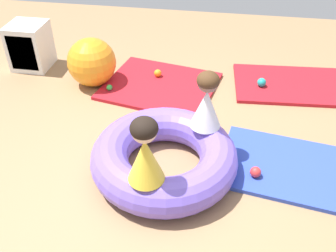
{
  "coord_description": "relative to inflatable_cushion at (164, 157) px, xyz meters",
  "views": [
    {
      "loc": [
        0.51,
        -2.28,
        2.33
      ],
      "look_at": [
        0.08,
        0.3,
        0.34
      ],
      "focal_mm": 40.38,
      "sensor_mm": 36.0,
      "label": 1
    }
  ],
  "objects": [
    {
      "name": "exercise_ball_large",
      "position": [
        -1.08,
        1.34,
        0.12
      ],
      "size": [
        0.56,
        0.56,
        0.56
      ],
      "primitive_type": "sphere",
      "color": "orange",
      "rests_on": "ground"
    },
    {
      "name": "play_ball_red",
      "position": [
        0.78,
        0.02,
        -0.07
      ],
      "size": [
        0.09,
        0.09,
        0.09
      ],
      "primitive_type": "sphere",
      "color": "red",
      "rests_on": "gym_mat_front"
    },
    {
      "name": "play_ball_orange",
      "position": [
        -0.35,
        1.55,
        -0.08
      ],
      "size": [
        0.09,
        0.09,
        0.09
      ],
      "primitive_type": "sphere",
      "color": "orange",
      "rests_on": "gym_mat_far_left"
    },
    {
      "name": "gym_mat_near_right",
      "position": [
        1.45,
        1.67,
        -0.14
      ],
      "size": [
        1.8,
        0.98,
        0.04
      ],
      "primitive_type": "cube",
      "rotation": [
        0.0,
        0.0,
        0.07
      ],
      "color": "#B21923",
      "rests_on": "ground"
    },
    {
      "name": "ground_plane",
      "position": [
        -0.08,
        -0.1,
        -0.16
      ],
      "size": [
        8.0,
        8.0,
        0.0
      ],
      "primitive_type": "plane",
      "color": "#93704C"
    },
    {
      "name": "play_ball_teal",
      "position": [
        0.88,
        1.53,
        -0.07
      ],
      "size": [
        0.1,
        0.1,
        0.1
      ],
      "primitive_type": "sphere",
      "color": "teal",
      "rests_on": "gym_mat_near_right"
    },
    {
      "name": "inflatable_cushion",
      "position": [
        0.0,
        0.0,
        0.0
      ],
      "size": [
        1.26,
        1.26,
        0.32
      ],
      "primitive_type": "torus",
      "color": "#7056D1",
      "rests_on": "ground"
    },
    {
      "name": "child_in_yellow",
      "position": [
        -0.06,
        -0.43,
        0.43
      ],
      "size": [
        0.34,
        0.34,
        0.54
      ],
      "rotation": [
        0.0,
        0.0,
        4.46
      ],
      "color": "yellow",
      "rests_on": "inflatable_cushion"
    },
    {
      "name": "play_ball_green",
      "position": [
        -0.84,
        1.15,
        -0.09
      ],
      "size": [
        0.07,
        0.07,
        0.07
      ],
      "primitive_type": "sphere",
      "color": "green",
      "rests_on": "gym_mat_far_left"
    },
    {
      "name": "storage_cube",
      "position": [
        -1.98,
        1.6,
        0.12
      ],
      "size": [
        0.44,
        0.44,
        0.56
      ],
      "color": "silver",
      "rests_on": "ground"
    },
    {
      "name": "child_in_white",
      "position": [
        0.31,
        0.3,
        0.42
      ],
      "size": [
        0.35,
        0.35,
        0.53
      ],
      "rotation": [
        0.0,
        0.0,
        1.19
      ],
      "color": "white",
      "rests_on": "inflatable_cushion"
    },
    {
      "name": "gym_mat_front",
      "position": [
        1.1,
        0.19,
        -0.14
      ],
      "size": [
        1.34,
        1.01,
        0.04
      ],
      "primitive_type": "cube",
      "rotation": [
        0.0,
        0.0,
        -0.16
      ],
      "color": "#2D47B7",
      "rests_on": "ground"
    },
    {
      "name": "gym_mat_far_left",
      "position": [
        -0.29,
        1.37,
        -0.14
      ],
      "size": [
        1.43,
        1.27,
        0.04
      ],
      "primitive_type": "cube",
      "rotation": [
        0.0,
        0.0,
        -0.2
      ],
      "color": "#B21923",
      "rests_on": "ground"
    }
  ]
}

